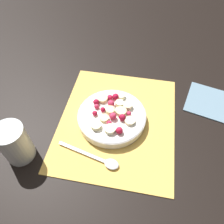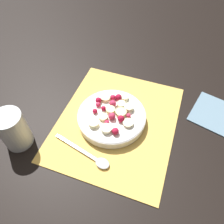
{
  "view_description": "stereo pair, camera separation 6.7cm",
  "coord_description": "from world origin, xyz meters",
  "px_view_note": "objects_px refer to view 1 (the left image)",
  "views": [
    {
      "loc": [
        -0.4,
        -0.06,
        0.56
      ],
      "look_at": [
        0.0,
        0.02,
        0.04
      ],
      "focal_mm": 35.0,
      "sensor_mm": 36.0,
      "label": 1
    },
    {
      "loc": [
        -0.39,
        -0.12,
        0.56
      ],
      "look_at": [
        0.0,
        0.02,
        0.04
      ],
      "focal_mm": 35.0,
      "sensor_mm": 36.0,
      "label": 2
    }
  ],
  "objects_px": {
    "fruit_bowl": "(112,115)",
    "napkin": "(209,102)",
    "spoon": "(101,160)",
    "drinking_glass": "(15,143)"
  },
  "relations": [
    {
      "from": "spoon",
      "to": "napkin",
      "type": "distance_m",
      "value": 0.42
    },
    {
      "from": "fruit_bowl",
      "to": "napkin",
      "type": "xyz_separation_m",
      "value": [
        0.13,
        -0.31,
        -0.02
      ]
    },
    {
      "from": "napkin",
      "to": "drinking_glass",
      "type": "bearing_deg",
      "value": 118.68
    },
    {
      "from": "fruit_bowl",
      "to": "napkin",
      "type": "height_order",
      "value": "fruit_bowl"
    },
    {
      "from": "fruit_bowl",
      "to": "drinking_glass",
      "type": "xyz_separation_m",
      "value": [
        -0.16,
        0.23,
        0.03
      ]
    },
    {
      "from": "fruit_bowl",
      "to": "napkin",
      "type": "bearing_deg",
      "value": -66.91
    },
    {
      "from": "spoon",
      "to": "drinking_glass",
      "type": "distance_m",
      "value": 0.23
    },
    {
      "from": "fruit_bowl",
      "to": "spoon",
      "type": "bearing_deg",
      "value": 178.21
    },
    {
      "from": "spoon",
      "to": "fruit_bowl",
      "type": "bearing_deg",
      "value": 101.97
    },
    {
      "from": "spoon",
      "to": "drinking_glass",
      "type": "height_order",
      "value": "drinking_glass"
    }
  ]
}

